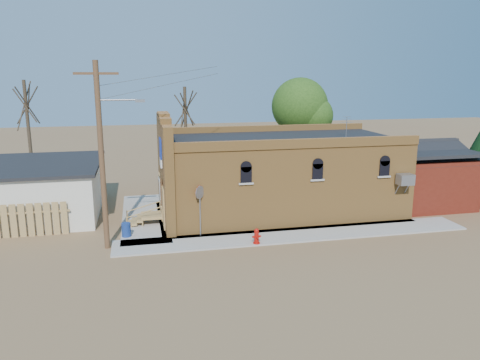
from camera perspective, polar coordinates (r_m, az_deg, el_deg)
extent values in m
plane|color=brown|center=(23.92, 4.16, -7.73)|extent=(120.00, 120.00, 0.00)
cube|color=#9E9991|center=(25.15, 6.88, -6.65)|extent=(19.00, 2.20, 0.08)
cube|color=#9E9991|center=(28.69, -11.54, -4.37)|extent=(2.60, 10.00, 0.08)
cube|color=#BD7E39|center=(28.91, 4.94, 0.51)|extent=(14.00, 7.00, 4.50)
cube|color=black|center=(28.51, 5.03, 5.03)|extent=(13.80, 6.80, 0.12)
cube|color=#BD7E39|center=(27.54, -9.08, 1.16)|extent=(0.50, 7.40, 5.80)
cube|color=navy|center=(26.15, -9.66, 2.98)|extent=(0.08, 1.10, 1.56)
cube|color=gray|center=(27.84, 19.51, 0.07)|extent=(0.85, 0.65, 0.60)
cube|color=#54180E|center=(33.10, 20.82, 0.13)|extent=(5.00, 6.00, 3.20)
cylinder|color=brown|center=(23.04, -16.52, 2.58)|extent=(0.26, 0.26, 9.00)
cube|color=brown|center=(22.72, -17.15, 12.31)|extent=(2.00, 0.12, 0.12)
cylinder|color=gray|center=(22.70, -14.66, 9.42)|extent=(1.80, 0.08, 0.08)
cube|color=gray|center=(22.69, -12.09, 9.42)|extent=(0.45, 0.22, 0.14)
cylinder|color=#433726|center=(34.93, -6.61, 5.09)|extent=(0.24, 0.24, 7.50)
cylinder|color=#433726|center=(36.50, -24.30, 4.77)|extent=(0.24, 0.24, 8.00)
cylinder|color=#433726|center=(37.48, 7.19, 4.66)|extent=(0.28, 0.28, 6.30)
sphere|color=#214213|center=(37.20, 7.31, 8.94)|extent=(4.40, 4.40, 4.40)
cylinder|color=#AC0F09|center=(23.65, 2.02, -7.66)|extent=(0.42, 0.42, 0.06)
cylinder|color=#AC0F09|center=(23.54, 2.03, -6.91)|extent=(0.29, 0.29, 0.59)
sphere|color=#AC0F09|center=(23.44, 2.04, -6.20)|extent=(0.24, 0.24, 0.24)
cylinder|color=#AC0F09|center=(23.40, 2.12, -7.02)|extent=(0.14, 0.15, 0.11)
cylinder|color=#AC0F09|center=(23.50, 1.67, -6.93)|extent=(0.15, 0.14, 0.11)
cylinder|color=#AC0F09|center=(23.57, 2.39, -6.87)|extent=(0.15, 0.14, 0.11)
cylinder|color=gray|center=(24.48, -4.88, -4.03)|extent=(0.09, 0.09, 2.46)
cylinder|color=gray|center=(24.16, -4.93, -1.51)|extent=(0.53, 0.56, 0.74)
cylinder|color=#A11A09|center=(24.21, -4.94, -1.49)|extent=(0.53, 0.56, 0.74)
cylinder|color=navy|center=(25.22, -13.70, -5.91)|extent=(0.58, 0.58, 0.73)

